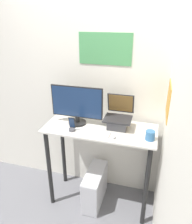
# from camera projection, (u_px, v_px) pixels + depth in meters

# --- Properties ---
(ground_plane) EXTENTS (12.00, 12.00, 0.00)m
(ground_plane) POSITION_uv_depth(u_px,v_px,m) (94.00, 215.00, 2.53)
(ground_plane) COLOR slate
(wall_back) EXTENTS (6.00, 0.06, 2.60)m
(wall_back) POSITION_uv_depth(u_px,v_px,m) (108.00, 93.00, 2.51)
(wall_back) COLOR silver
(wall_back) RESTS_ON ground_plane
(wall_side_right) EXTENTS (0.06, 6.00, 2.60)m
(wall_side_right) POSITION_uv_depth(u_px,v_px,m) (172.00, 123.00, 1.83)
(wall_side_right) COLOR silver
(wall_side_right) RESTS_ON ground_plane
(desk) EXTENTS (1.20, 0.50, 1.02)m
(desk) POSITION_uv_depth(u_px,v_px,m) (100.00, 146.00, 2.43)
(desk) COLOR beige
(desk) RESTS_ON ground_plane
(laptop) EXTENTS (0.29, 0.30, 0.34)m
(laptop) POSITION_uv_depth(u_px,v_px,m) (118.00, 119.00, 2.31)
(laptop) COLOR #4C4C51
(laptop) RESTS_ON desk
(monitor) EXTENTS (0.57, 0.19, 0.43)m
(monitor) POSITION_uv_depth(u_px,v_px,m) (77.00, 106.00, 2.34)
(monitor) COLOR black
(monitor) RESTS_ON desk
(keyboard) EXTENTS (0.30, 0.12, 0.02)m
(keyboard) POSITION_uv_depth(u_px,v_px,m) (95.00, 134.00, 2.20)
(keyboard) COLOR white
(keyboard) RESTS_ON desk
(mouse) EXTENTS (0.03, 0.05, 0.02)m
(mouse) POSITION_uv_depth(u_px,v_px,m) (114.00, 137.00, 2.13)
(mouse) COLOR #99999E
(mouse) RESTS_ON desk
(cell_phone) EXTENTS (0.06, 0.06, 0.15)m
(cell_phone) POSITION_uv_depth(u_px,v_px,m) (72.00, 127.00, 2.26)
(cell_phone) COLOR #4C4C51
(cell_phone) RESTS_ON desk
(computer_tower) EXTENTS (0.19, 0.52, 0.44)m
(computer_tower) POSITION_uv_depth(u_px,v_px,m) (95.00, 187.00, 2.65)
(computer_tower) COLOR silver
(computer_tower) RESTS_ON ground_plane
(mug) EXTENTS (0.09, 0.09, 0.09)m
(mug) POSITION_uv_depth(u_px,v_px,m) (150.00, 135.00, 2.09)
(mug) COLOR #336699
(mug) RESTS_ON desk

